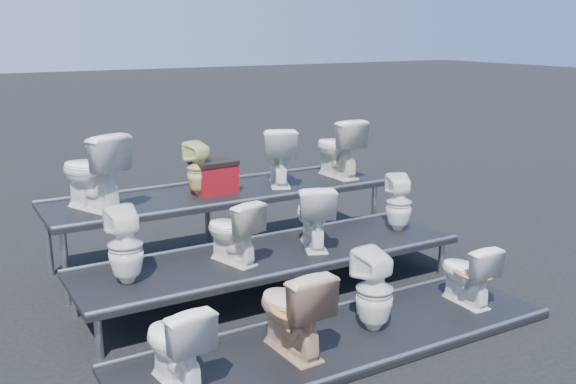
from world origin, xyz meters
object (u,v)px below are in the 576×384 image
toilet_0 (176,343)px  toilet_6 (313,215)px  toilet_2 (374,290)px  toilet_11 (338,148)px  toilet_4 (125,246)px  red_crate (214,178)px  toilet_7 (399,203)px  toilet_10 (279,156)px  toilet_3 (467,273)px  toilet_8 (92,171)px  toilet_1 (292,309)px  toilet_9 (199,169)px  toilet_5 (232,231)px

toilet_0 → toilet_6: toilet_6 is taller
toilet_2 → toilet_6: 1.36m
toilet_0 → toilet_11: size_ratio=0.89×
toilet_4 → toilet_2: bearing=146.4°
toilet_11 → red_crate: toilet_11 is taller
toilet_0 → toilet_11: 4.27m
toilet_7 → toilet_10: toilet_10 is taller
toilet_10 → toilet_3: bearing=130.0°
toilet_8 → red_crate: (1.45, 0.03, -0.25)m
toilet_4 → red_crate: red_crate is taller
toilet_0 → toilet_4: size_ratio=0.96×
toilet_1 → toilet_4: 1.71m
toilet_0 → toilet_4: 1.36m
toilet_10 → red_crate: (-0.89, 0.03, -0.20)m
toilet_0 → toilet_10: (2.38, 2.60, 0.82)m
toilet_6 → toilet_7: 1.20m
toilet_4 → red_crate: size_ratio=1.52×
toilet_2 → toilet_11: (1.34, 2.60, 0.81)m
toilet_1 → red_crate: 2.72m
toilet_3 → toilet_9: size_ratio=1.01×
toilet_4 → toilet_10: (2.37, 1.30, 0.41)m
toilet_5 → toilet_10: size_ratio=0.90×
toilet_1 → toilet_10: toilet_10 is taller
toilet_2 → toilet_4: (-1.94, 1.30, 0.38)m
toilet_6 → toilet_7: bearing=-157.5°
toilet_0 → toilet_10: size_ratio=0.95×
toilet_1 → toilet_11: (2.23, 2.60, 0.80)m
toilet_6 → toilet_10: toilet_10 is taller
toilet_3 → toilet_11: size_ratio=0.82×
toilet_3 → toilet_4: (-3.11, 1.30, 0.44)m
toilet_11 → red_crate: (-1.79, 0.03, -0.22)m
toilet_6 → toilet_7: toilet_6 is taller
toilet_7 → toilet_9: 2.41m
toilet_2 → toilet_4: toilet_4 is taller
toilet_2 → toilet_0: bearing=-4.1°
toilet_4 → toilet_6: size_ratio=1.02×
toilet_2 → toilet_1: bearing=-4.1°
toilet_3 → toilet_6: toilet_6 is taller
toilet_0 → toilet_6: (2.08, 1.30, 0.41)m
toilet_10 → toilet_2: bearing=104.6°
toilet_5 → toilet_9: 1.37m
toilet_2 → toilet_7: 1.90m
toilet_8 → red_crate: size_ratio=1.77×
toilet_0 → toilet_1: bearing=172.7°
toilet_7 → toilet_10: 1.64m
toilet_6 → red_crate: size_ratio=1.49×
toilet_5 → toilet_7: (2.17, 0.00, 0.00)m
toilet_4 → toilet_6: 2.08m
toilet_5 → toilet_8: size_ratio=0.78×
toilet_2 → toilet_10: toilet_10 is taller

